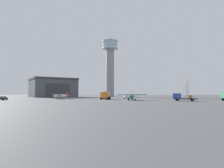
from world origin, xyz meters
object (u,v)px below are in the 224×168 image
Objects in this scene: light_post_east at (188,87)px; traffic_cone_near_left at (61,99)px; car_white at (126,97)px; truck_fuel_tanker_orange at (106,95)px; airplane_teal at (132,96)px; truck_flatbed_blue at (182,97)px; airplane_silver at (61,96)px; light_post_west at (186,89)px; car_black at (3,98)px; control_tower at (110,62)px.

traffic_cone_near_left is at bearing -147.08° from light_post_east.
traffic_cone_near_left is (-23.28, -19.77, -0.42)m from car_white.
truck_fuel_tanker_orange is at bearing -39.28° from car_white.
truck_fuel_tanker_orange is 51.10m from light_post_east.
light_post_east is at bearing 111.04° from car_white.
truck_flatbed_blue is at bearing -102.13° from airplane_teal.
airplane_silver is 47.60m from truck_flatbed_blue.
car_white is at bearing -153.13° from light_post_east.
traffic_cone_near_left is (-59.71, -48.13, -4.71)m from light_post_west.
truck_fuel_tanker_orange is at bearing -89.95° from car_black.
light_post_east reaches higher than car_black.
light_post_east is at bearing 32.92° from traffic_cone_near_left.
control_tower is 73.83m from truck_flatbed_blue.
airplane_silver is at bearing -151.48° from light_post_west.
light_post_west reaches higher than airplane_teal.
light_post_west is at bearing -70.16° from car_black.
airplane_silver is at bearing 106.89° from traffic_cone_near_left.
control_tower is 4.13× the size of airplane_teal.
truck_flatbed_blue is 60.63m from car_black.
airplane_teal is 1.52× the size of truck_fuel_tanker_orange.
airplane_silver is 21.25m from car_black.
car_black is 93.72m from light_post_west.
traffic_cone_near_left is at bearing 124.65° from airplane_silver.
car_black is 85.65m from light_post_east.
control_tower is 65.36m from airplane_teal.
airplane_silver is 1.11× the size of light_post_west.
control_tower is 9.26× the size of car_white.
car_black is at bearing -154.88° from light_post_east.
light_post_west is at bearing -15.12° from control_tower.
car_white is (27.37, 6.31, -0.55)m from airplane_silver.
control_tower is 4.41× the size of airplane_silver.
airplane_silver reaches higher than car_black.
light_post_east is (60.70, 23.19, 4.50)m from airplane_silver.
truck_flatbed_blue is at bearing -8.06° from traffic_cone_near_left.
control_tower reaches higher than traffic_cone_near_left.
car_black reaches higher than traffic_cone_near_left.
airplane_teal is 15.29× the size of traffic_cone_near_left.
light_post_west is 11.92m from light_post_east.
control_tower reaches higher than truck_fuel_tanker_orange.
airplane_silver is 72.71m from light_post_west.
airplane_teal is at bearing -125.91° from light_post_west.
truck_fuel_tanker_orange is 60.66m from light_post_west.
airplane_silver is 20.09m from truck_fuel_tanker_orange.
car_black is (-45.26, 0.92, -0.63)m from airplane_teal.
truck_fuel_tanker_orange reaches higher than airplane_teal.
truck_fuel_tanker_orange is 0.78× the size of light_post_west.
truck_flatbed_blue is 57.52m from light_post_west.
airplane_silver is at bearing -111.49° from control_tower.
truck_flatbed_blue is 45.81m from light_post_east.
car_black is at bearing 27.01° from truck_flatbed_blue.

